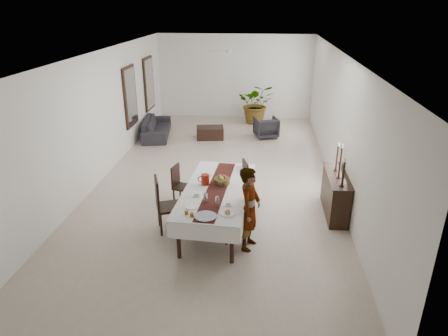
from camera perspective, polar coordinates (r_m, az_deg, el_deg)
floor at (r=10.65m, az=-0.96°, el=-1.23°), size 6.00×12.00×0.00m
ceiling at (r=9.80m, az=-1.08°, el=16.13°), size 6.00×12.00×0.02m
wall_back at (r=15.94m, az=1.57°, el=12.89°), size 6.00×0.02×3.20m
wall_front at (r=4.71m, az=-9.78°, el=-13.06°), size 6.00×0.02×3.20m
wall_left at (r=10.87m, az=-17.06°, el=7.20°), size 0.02×12.00×3.20m
wall_right at (r=10.21m, az=16.06°, el=6.35°), size 0.02×12.00×3.20m
dining_table_top at (r=8.07m, az=-1.01°, el=-3.23°), size 1.25×2.69×0.05m
table_leg_fl at (r=7.31m, az=-6.51°, el=-10.12°), size 0.08×0.08×0.77m
table_leg_fr at (r=7.13m, az=1.14°, el=-10.84°), size 0.08×0.08×0.77m
table_leg_bl at (r=9.44m, az=-2.56°, el=-1.98°), size 0.08×0.08×0.77m
table_leg_br at (r=9.31m, az=3.28°, el=-2.37°), size 0.08×0.08×0.77m
tablecloth_top at (r=8.06m, az=-1.01°, el=-3.02°), size 1.45×2.90×0.01m
tablecloth_drape_left at (r=8.25m, az=-5.41°, el=-3.70°), size 0.17×2.83×0.33m
tablecloth_drape_right at (r=8.05m, az=3.52°, el=-4.34°), size 0.17×2.83×0.33m
tablecloth_drape_near at (r=6.92m, az=-3.04°, el=-9.23°), size 1.29×0.08×0.33m
tablecloth_drape_far at (r=9.39m, az=0.49°, el=-0.19°), size 1.29×0.08×0.33m
table_runner at (r=8.05m, az=-1.01°, el=-2.96°), size 0.54×2.76×0.00m
red_pitcher at (r=8.20m, az=-2.70°, el=-1.66°), size 0.17×0.17×0.22m
pitcher_handle at (r=8.22m, az=-3.34°, el=-1.61°), size 0.13×0.03×0.13m
wine_glass_near at (r=7.36m, az=-0.96°, el=-4.77°), size 0.08×0.08×0.19m
wine_glass_mid at (r=7.50m, az=-2.64°, el=-4.25°), size 0.08×0.08×0.19m
wine_glass_far at (r=8.05m, az=-0.56°, el=-2.24°), size 0.08×0.08×0.19m
teacup_right at (r=7.41m, az=0.63°, el=-5.11°), size 0.10×0.10×0.07m
saucer_right at (r=7.42m, az=0.62°, el=-5.29°), size 0.16×0.16×0.01m
teacup_left at (r=7.76m, az=-3.90°, el=-3.80°), size 0.10×0.10×0.07m
saucer_left at (r=7.77m, az=-3.90°, el=-3.98°), size 0.16×0.16×0.01m
plate_near_right at (r=7.13m, az=0.50°, el=-6.52°), size 0.26×0.26×0.02m
bread_near_right at (r=7.12m, az=0.50°, el=-6.31°), size 0.10×0.10×0.10m
plate_near_left at (r=7.39m, az=-4.64°, el=-5.47°), size 0.26×0.26×0.02m
plate_far_left at (r=8.65m, az=-2.61°, el=-1.05°), size 0.26×0.26×0.02m
serving_tray at (r=7.05m, az=-2.64°, el=-6.92°), size 0.40×0.40×0.02m
jam_jar_a at (r=7.05m, az=-4.64°, el=-6.67°), size 0.07×0.07×0.08m
jam_jar_b at (r=7.13m, az=-5.38°, el=-6.34°), size 0.07×0.07×0.08m
fruit_basket at (r=8.27m, az=-0.31°, el=-1.84°), size 0.33×0.33×0.11m
fruit_red at (r=8.25m, az=-0.06°, el=-1.27°), size 0.10×0.10×0.10m
fruit_green at (r=8.27m, az=-0.57°, el=-1.21°), size 0.09×0.09×0.09m
fruit_yellow at (r=8.18m, az=-0.37°, el=-1.48°), size 0.09×0.09×0.09m
chair_right_near_seat at (r=7.72m, az=1.81°, el=-7.34°), size 0.44×0.44×0.05m
chair_right_near_leg_fl at (r=7.68m, az=3.06°, el=-9.66°), size 0.04×0.04×0.44m
chair_right_near_leg_fr at (r=7.99m, az=3.20°, el=-8.27°), size 0.04×0.04×0.44m
chair_right_near_leg_bl at (r=7.70m, az=0.33°, el=-9.53°), size 0.04×0.04×0.44m
chair_right_near_leg_br at (r=8.01m, az=0.58°, el=-8.15°), size 0.04×0.04×0.44m
chair_right_near_back at (r=7.56m, az=3.37°, el=-5.43°), size 0.04×0.44×0.56m
chair_right_far_seat at (r=9.07m, az=1.79°, el=-2.53°), size 0.55×0.55×0.05m
chair_right_far_leg_fl at (r=9.07m, az=3.14°, el=-4.28°), size 0.05×0.05×0.43m
chair_right_far_leg_fr at (r=9.37m, az=2.59°, el=-3.31°), size 0.05×0.05×0.43m
chair_right_far_leg_bl at (r=8.99m, az=0.92°, el=-4.50°), size 0.05×0.05×0.43m
chair_right_far_leg_br at (r=9.30m, az=0.44°, el=-3.51°), size 0.05×0.05×0.43m
chair_right_far_back at (r=9.00m, az=3.04°, el=-0.70°), size 0.17×0.43×0.56m
chair_left_near_seat at (r=8.12m, az=-7.82°, el=-5.54°), size 0.63×0.63×0.06m
chair_left_near_leg_fl at (r=8.41m, az=-9.25°, el=-6.67°), size 0.06×0.06×0.48m
chair_left_near_leg_fr at (r=8.06m, az=-8.97°, el=-8.04°), size 0.06×0.06×0.48m
chair_left_near_leg_bl at (r=8.44m, az=-6.53°, el=-6.39°), size 0.06×0.06×0.48m
chair_left_near_leg_br at (r=8.10m, az=-6.13°, el=-7.73°), size 0.06×0.06×0.48m
chair_left_near_back at (r=7.95m, az=-9.54°, el=-3.58°), size 0.21×0.48×0.62m
chair_left_far_seat at (r=9.17m, az=-5.89°, el=-2.72°), size 0.47×0.47×0.04m
chair_left_far_leg_fl at (r=9.46m, az=-6.30°, el=-3.36°), size 0.05×0.05×0.38m
chair_left_far_leg_fr at (r=9.20m, az=-7.16°, el=-4.17°), size 0.05×0.05×0.38m
chair_left_far_leg_bl at (r=9.33m, az=-4.54°, el=-3.66°), size 0.05×0.05×0.38m
chair_left_far_leg_br at (r=9.07m, az=-5.37°, el=-4.49°), size 0.05×0.05×0.38m
chair_left_far_back at (r=9.13m, az=-6.96°, el=-1.05°), size 0.13×0.38×0.49m
woman at (r=7.36m, az=3.66°, el=-5.83°), size 0.52×0.67×1.63m
sideboard_body at (r=9.01m, az=15.60°, el=-3.73°), size 0.39×1.47×0.88m
sideboard_top at (r=8.82m, az=15.90°, el=-1.08°), size 0.43×1.53×0.03m
candlestick_near_base at (r=8.33m, az=16.50°, el=-2.39°), size 0.10×0.10×0.03m
candlestick_near_shaft at (r=8.23m, az=16.70°, el=-0.75°), size 0.05×0.05×0.49m
candlestick_near_candle at (r=8.12m, az=16.92°, el=1.09°), size 0.04×0.04×0.08m
candlestick_mid_base at (r=8.68m, az=16.07°, el=-1.29°), size 0.10×0.10×0.03m
candlestick_mid_shaft at (r=8.56m, az=16.31°, el=0.74°), size 0.05×0.05×0.64m
candlestick_mid_candle at (r=8.43m, az=16.58°, el=2.99°), size 0.04×0.04×0.08m
candlestick_far_base at (r=9.03m, az=15.68°, el=-0.29°), size 0.10×0.10×0.03m
candlestick_far_shaft at (r=8.93m, az=15.87°, el=1.39°), size 0.05×0.05×0.54m
candlestick_far_candle at (r=8.83m, az=16.09°, el=3.25°), size 0.04×0.04×0.08m
sofa at (r=14.00m, az=-9.60°, el=5.75°), size 1.15×2.22×0.62m
armchair at (r=13.75m, az=6.02°, el=5.79°), size 0.93×0.94×0.69m
coffee_table at (r=13.60m, az=-2.01°, el=5.06°), size 0.98×0.73×0.40m
potted_plant at (r=15.32m, az=4.66°, el=9.17°), size 1.41×1.24×1.50m
mirror_frame_near at (r=12.85m, az=-13.25°, el=9.90°), size 0.06×1.05×1.85m
mirror_glass_near at (r=12.84m, az=-13.10°, el=9.90°), size 0.01×0.90×1.70m
mirror_frame_far at (r=14.81m, az=-10.70°, el=11.76°), size 0.06×1.05×1.85m
mirror_glass_far at (r=14.80m, az=-10.56°, el=11.76°), size 0.01×0.90×1.70m
fan_rod at (r=12.77m, az=0.58°, el=17.23°), size 0.04×0.04×0.20m
fan_hub at (r=12.80m, az=0.58°, el=16.34°), size 0.16×0.16×0.08m
fan_blade_n at (r=13.14m, az=0.72°, el=16.51°), size 0.10×0.55×0.01m
fan_blade_s at (r=12.45m, az=0.42°, el=16.16°), size 0.10×0.55×0.01m
fan_blade_e at (r=12.77m, az=2.21°, el=16.31°), size 0.55×0.10×0.01m
fan_blade_w at (r=12.83m, az=-1.05°, el=16.36°), size 0.55×0.10×0.01m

